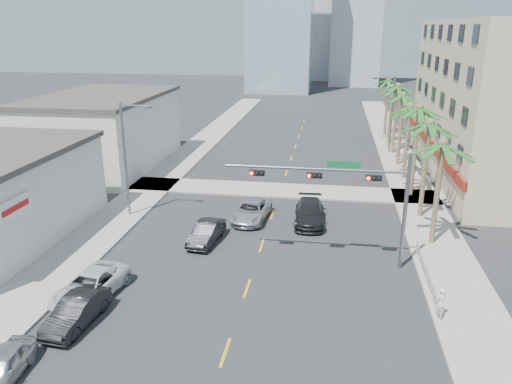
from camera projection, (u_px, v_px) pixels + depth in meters
The scene contains 25 objects.
ground at pixel (234, 328), 25.03m from camera, with size 260.00×260.00×0.00m, color #262628.
sidewalk_right at pixel (419, 205), 42.02m from camera, with size 4.00×120.00×0.15m, color gray.
sidewalk_left at pixel (147, 191), 45.48m from camera, with size 4.00×120.00×0.15m, color gray.
sidewalk_cross at pixel (280, 190), 45.62m from camera, with size 80.00×4.00×0.15m, color gray.
building_left_far at pixel (104, 133), 52.93m from camera, with size 11.00×18.00×7.20m, color beige.
tower_far_center at pixel (311, 0), 135.92m from camera, with size 16.00×16.00×42.00m, color #ADADB2.
traffic_signal_mast at pixel (352, 189), 30.04m from camera, with size 11.12×0.54×7.20m.
palm_tree_0 at pixel (443, 144), 32.35m from camera, with size 4.80×4.80×7.80m.
palm_tree_1 at pixel (430, 124), 37.11m from camera, with size 4.80×4.80×8.16m.
palm_tree_2 at pixel (419, 109), 41.88m from camera, with size 4.80×4.80×8.52m.
palm_tree_3 at pixel (410, 107), 46.97m from camera, with size 4.80×4.80×7.80m.
palm_tree_4 at pixel (403, 96), 51.73m from camera, with size 4.80×4.80×8.16m.
palm_tree_5 at pixel (398, 87), 56.49m from camera, with size 4.80×4.80×8.52m.
palm_tree_6 at pixel (393, 88), 61.59m from camera, with size 4.80×4.80×7.80m.
palm_tree_7 at pixel (389, 80), 66.35m from camera, with size 4.80×4.80×8.16m.
streetlight_left at pixel (127, 154), 38.13m from camera, with size 2.55×0.25×9.00m.
streetlight_right at pixel (390, 111), 57.45m from camera, with size 2.55×0.25×9.00m.
guardrail at pixel (427, 275), 28.96m from camera, with size 0.08×8.08×1.00m.
car_parked_near at pixel (2, 367), 21.18m from camera, with size 1.56×3.88×1.32m, color silver.
car_parked_mid at pixel (76, 312), 25.13m from camera, with size 1.54×4.42×1.46m, color black.
car_parked_far at pixel (90, 286), 27.60m from camera, with size 2.44×5.30×1.47m, color silver.
car_lane_left at pixel (206, 233), 34.74m from camera, with size 1.51×4.33×1.43m, color black.
car_lane_center at pixel (251, 211), 38.76m from camera, with size 2.41×5.24×1.46m, color silver.
car_lane_right at pixel (309, 213), 38.12m from camera, with size 2.22×5.45×1.58m, color black.
pedestrian at pixel (440, 303), 25.40m from camera, with size 0.61×0.40×1.68m, color white.
Camera 1 is at (4.39, -21.14, 14.44)m, focal length 35.00 mm.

